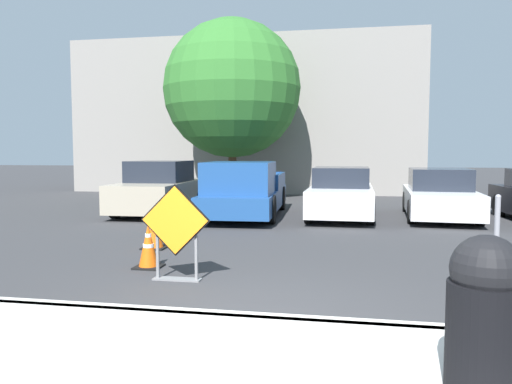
% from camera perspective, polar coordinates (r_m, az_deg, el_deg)
% --- Properties ---
extents(ground_plane, '(96.00, 96.00, 0.00)m').
position_cam_1_polar(ground_plane, '(15.27, 6.72, -2.49)').
color(ground_plane, '#333335').
extents(sidewalk_strip, '(22.11, 2.03, 0.14)m').
position_cam_1_polar(sidewalk_strip, '(4.60, -2.88, -18.60)').
color(sidewalk_strip, beige).
rests_on(sidewalk_strip, ground_plane).
extents(curb_lip, '(22.11, 0.20, 0.14)m').
position_cam_1_polar(curb_lip, '(5.52, -0.37, -14.54)').
color(curb_lip, beige).
rests_on(curb_lip, ground_plane).
extents(road_closed_sign, '(1.05, 0.20, 1.42)m').
position_cam_1_polar(road_closed_sign, '(7.35, -9.18, -4.16)').
color(road_closed_sign, black).
rests_on(road_closed_sign, ground_plane).
extents(traffic_cone_nearest, '(0.43, 0.43, 0.72)m').
position_cam_1_polar(traffic_cone_nearest, '(8.32, -12.20, -6.08)').
color(traffic_cone_nearest, black).
rests_on(traffic_cone_nearest, ground_plane).
extents(traffic_cone_second, '(0.45, 0.45, 0.83)m').
position_cam_1_polar(traffic_cone_second, '(9.93, -11.53, -4.04)').
color(traffic_cone_second, black).
rests_on(traffic_cone_second, ground_plane).
extents(traffic_cone_third, '(0.53, 0.53, 0.64)m').
position_cam_1_polar(traffic_cone_third, '(11.30, -10.36, -3.45)').
color(traffic_cone_third, black).
rests_on(traffic_cone_third, ground_plane).
extents(traffic_cone_fourth, '(0.47, 0.47, 0.77)m').
position_cam_1_polar(traffic_cone_fourth, '(12.77, -10.21, -2.23)').
color(traffic_cone_fourth, black).
rests_on(traffic_cone_fourth, ground_plane).
extents(traffic_cone_fifth, '(0.43, 0.43, 0.77)m').
position_cam_1_polar(traffic_cone_fifth, '(14.15, -9.65, -1.56)').
color(traffic_cone_fifth, black).
rests_on(traffic_cone_fifth, ground_plane).
extents(parked_car_nearest, '(1.99, 4.30, 1.61)m').
position_cam_1_polar(parked_car_nearest, '(15.57, -10.98, 0.30)').
color(parked_car_nearest, '#A39984').
rests_on(parked_car_nearest, ground_plane).
extents(pickup_truck, '(2.20, 5.47, 1.61)m').
position_cam_1_polar(pickup_truck, '(14.34, -1.31, -0.01)').
color(pickup_truck, navy).
rests_on(pickup_truck, ground_plane).
extents(parked_car_second, '(1.84, 4.18, 1.44)m').
position_cam_1_polar(parked_car_second, '(14.44, 9.69, -0.25)').
color(parked_car_second, silver).
rests_on(parked_car_second, ground_plane).
extents(parked_car_third, '(2.06, 4.51, 1.41)m').
position_cam_1_polar(parked_car_third, '(15.09, 20.21, -0.36)').
color(parked_car_third, silver).
rests_on(parked_car_third, ground_plane).
extents(trash_bin, '(0.53, 0.53, 1.15)m').
position_cam_1_polar(trash_bin, '(4.04, 24.70, -12.49)').
color(trash_bin, black).
rests_on(trash_bin, sidewalk_strip).
extents(bollard_nearest, '(0.12, 0.12, 1.02)m').
position_cam_1_polar(bollard_nearest, '(11.31, 25.87, -2.67)').
color(bollard_nearest, gray).
rests_on(bollard_nearest, ground_plane).
extents(building_facade_backdrop, '(16.11, 5.00, 7.06)m').
position_cam_1_polar(building_facade_backdrop, '(24.76, -0.72, 8.43)').
color(building_facade_backdrop, gray).
rests_on(building_facade_backdrop, ground_plane).
extents(street_tree_behind_lot, '(5.37, 5.37, 7.02)m').
position_cam_1_polar(street_tree_behind_lot, '(19.93, -2.74, 11.68)').
color(street_tree_behind_lot, '#513823').
rests_on(street_tree_behind_lot, ground_plane).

